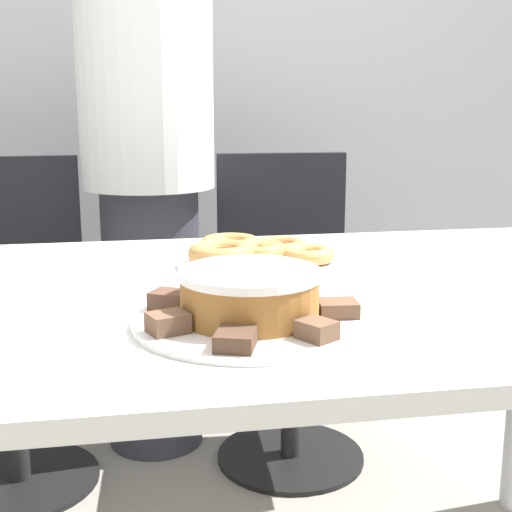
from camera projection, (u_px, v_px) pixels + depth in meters
name	position (u px, v px, depth m)	size (l,w,h in m)	color
wall_back	(170.00, 33.00, 2.60)	(8.00, 0.05, 2.60)	#B2B7BC
table	(234.00, 334.00, 1.23)	(1.73, 0.94, 0.74)	silver
person_standing	(148.00, 170.00, 2.09)	(0.39, 0.39, 1.65)	#383842
office_chair_left	(12.00, 331.00, 1.98)	(0.46, 0.46, 0.90)	black
office_chair_right	(288.00, 316.00, 2.12)	(0.46, 0.46, 0.90)	black
plate_cake	(250.00, 321.00, 1.02)	(0.34, 0.34, 0.01)	white
plate_donuts	(260.00, 263.00, 1.38)	(0.32, 0.32, 0.01)	white
frosted_cake	(250.00, 294.00, 1.01)	(0.20, 0.20, 0.07)	#9E662D
lamington_0	(170.00, 300.00, 1.06)	(0.07, 0.07, 0.03)	brown
lamington_1	(168.00, 323.00, 0.95)	(0.06, 0.06, 0.03)	brown
lamington_2	(235.00, 340.00, 0.89)	(0.06, 0.07, 0.02)	#513828
lamington_3	(317.00, 330.00, 0.93)	(0.06, 0.06, 0.02)	brown
lamington_4	(338.00, 308.00, 1.03)	(0.06, 0.05, 0.02)	brown
lamington_5	(295.00, 289.00, 1.12)	(0.08, 0.08, 0.03)	brown
lamington_6	(226.00, 288.00, 1.13)	(0.05, 0.05, 0.03)	brown
donut_0	(260.00, 252.00, 1.38)	(0.11, 0.11, 0.04)	#D18E4C
donut_1	(280.00, 247.00, 1.43)	(0.11, 0.11, 0.03)	#C68447
donut_2	(230.00, 245.00, 1.45)	(0.12, 0.12, 0.03)	#D18E4C
donut_3	(223.00, 254.00, 1.35)	(0.13, 0.13, 0.04)	#D18E4C
donut_4	(265.00, 266.00, 1.27)	(0.10, 0.10, 0.03)	#E5AD66
donut_5	(309.00, 254.00, 1.37)	(0.10, 0.10, 0.03)	tan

